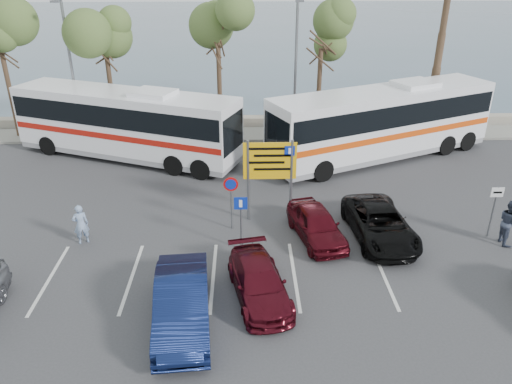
{
  "coord_description": "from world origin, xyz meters",
  "views": [
    {
      "loc": [
        -0.03,
        -15.73,
        10.48
      ],
      "look_at": [
        0.43,
        3.0,
        1.39
      ],
      "focal_mm": 35.0,
      "sensor_mm": 36.0,
      "label": 1
    }
  ],
  "objects_px": {
    "street_lamp_right": "(296,63)",
    "direction_sign": "(270,167)",
    "car_maroon": "(259,282)",
    "pedestrian_near": "(81,224)",
    "coach_bus_left": "(126,126)",
    "suv_black": "(380,224)",
    "car_blue": "(182,303)",
    "car_red": "(316,224)",
    "coach_bus_right": "(382,125)",
    "street_lamp_left": "(70,64)",
    "pedestrian_far": "(509,222)"
  },
  "relations": [
    {
      "from": "street_lamp_left",
      "to": "pedestrian_far",
      "type": "relative_size",
      "value": 4.29
    },
    {
      "from": "pedestrian_far",
      "to": "suv_black",
      "type": "bearing_deg",
      "value": 85.71
    },
    {
      "from": "street_lamp_right",
      "to": "car_blue",
      "type": "height_order",
      "value": "street_lamp_right"
    },
    {
      "from": "coach_bus_left",
      "to": "suv_black",
      "type": "xyz_separation_m",
      "value": [
        11.85,
        -9.0,
        -1.19
      ]
    },
    {
      "from": "pedestrian_near",
      "to": "car_maroon",
      "type": "bearing_deg",
      "value": 127.63
    },
    {
      "from": "suv_black",
      "to": "coach_bus_right",
      "type": "bearing_deg",
      "value": 71.38
    },
    {
      "from": "street_lamp_right",
      "to": "direction_sign",
      "type": "xyz_separation_m",
      "value": [
        -2.0,
        -10.32,
        -2.17
      ]
    },
    {
      "from": "street_lamp_right",
      "to": "car_red",
      "type": "distance_m",
      "value": 12.65
    },
    {
      "from": "street_lamp_right",
      "to": "pedestrian_far",
      "type": "xyz_separation_m",
      "value": [
        7.27,
        -12.52,
        -3.67
      ]
    },
    {
      "from": "car_red",
      "to": "pedestrian_near",
      "type": "height_order",
      "value": "pedestrian_near"
    },
    {
      "from": "direction_sign",
      "to": "suv_black",
      "type": "height_order",
      "value": "direction_sign"
    },
    {
      "from": "street_lamp_left",
      "to": "direction_sign",
      "type": "distance_m",
      "value": 15.24
    },
    {
      "from": "pedestrian_far",
      "to": "street_lamp_left",
      "type": "bearing_deg",
      "value": 59.82
    },
    {
      "from": "direction_sign",
      "to": "car_blue",
      "type": "relative_size",
      "value": 0.78
    },
    {
      "from": "car_red",
      "to": "suv_black",
      "type": "xyz_separation_m",
      "value": [
        2.55,
        0.0,
        -0.01
      ]
    },
    {
      "from": "car_maroon",
      "to": "car_red",
      "type": "bearing_deg",
      "value": 45.35
    },
    {
      "from": "coach_bus_left",
      "to": "pedestrian_far",
      "type": "height_order",
      "value": "coach_bus_left"
    },
    {
      "from": "direction_sign",
      "to": "pedestrian_near",
      "type": "relative_size",
      "value": 2.17
    },
    {
      "from": "direction_sign",
      "to": "pedestrian_near",
      "type": "height_order",
      "value": "direction_sign"
    },
    {
      "from": "street_lamp_left",
      "to": "car_blue",
      "type": "height_order",
      "value": "street_lamp_left"
    },
    {
      "from": "coach_bus_right",
      "to": "suv_black",
      "type": "xyz_separation_m",
      "value": [
        -2.15,
        -8.65,
        -1.25
      ]
    },
    {
      "from": "car_blue",
      "to": "pedestrian_near",
      "type": "height_order",
      "value": "pedestrian_near"
    },
    {
      "from": "coach_bus_left",
      "to": "pedestrian_near",
      "type": "distance_m",
      "value": 9.14
    },
    {
      "from": "direction_sign",
      "to": "coach_bus_right",
      "type": "distance_m",
      "value": 9.53
    },
    {
      "from": "coach_bus_left",
      "to": "pedestrian_near",
      "type": "height_order",
      "value": "coach_bus_left"
    },
    {
      "from": "street_lamp_right",
      "to": "coach_bus_right",
      "type": "distance_m",
      "value": 6.24
    },
    {
      "from": "pedestrian_near",
      "to": "pedestrian_far",
      "type": "height_order",
      "value": "pedestrian_far"
    },
    {
      "from": "pedestrian_far",
      "to": "coach_bus_right",
      "type": "bearing_deg",
      "value": 18.39
    },
    {
      "from": "street_lamp_left",
      "to": "car_blue",
      "type": "xyz_separation_m",
      "value": [
        8.0,
        -16.96,
        -3.83
      ]
    },
    {
      "from": "street_lamp_right",
      "to": "pedestrian_near",
      "type": "distance_m",
      "value": 15.82
    },
    {
      "from": "direction_sign",
      "to": "pedestrian_far",
      "type": "relative_size",
      "value": 1.93
    },
    {
      "from": "car_red",
      "to": "pedestrian_far",
      "type": "relative_size",
      "value": 2.06
    },
    {
      "from": "suv_black",
      "to": "car_red",
      "type": "bearing_deg",
      "value": 175.33
    },
    {
      "from": "car_maroon",
      "to": "pedestrian_near",
      "type": "bearing_deg",
      "value": 140.58
    },
    {
      "from": "street_lamp_right",
      "to": "car_red",
      "type": "xyz_separation_m",
      "value": [
        -0.2,
        -12.02,
        -3.94
      ]
    },
    {
      "from": "street_lamp_right",
      "to": "coach_bus_left",
      "type": "height_order",
      "value": "street_lamp_right"
    },
    {
      "from": "pedestrian_near",
      "to": "pedestrian_far",
      "type": "relative_size",
      "value": 0.89
    },
    {
      "from": "direction_sign",
      "to": "coach_bus_left",
      "type": "xyz_separation_m",
      "value": [
        -7.5,
        7.3,
        -0.59
      ]
    },
    {
      "from": "street_lamp_left",
      "to": "direction_sign",
      "type": "height_order",
      "value": "street_lamp_left"
    },
    {
      "from": "street_lamp_left",
      "to": "coach_bus_left",
      "type": "relative_size",
      "value": 0.62
    },
    {
      "from": "coach_bus_right",
      "to": "car_blue",
      "type": "distance_m",
      "value": 16.62
    },
    {
      "from": "coach_bus_left",
      "to": "car_blue",
      "type": "bearing_deg",
      "value": -72.11
    },
    {
      "from": "direction_sign",
      "to": "street_lamp_left",
      "type": "bearing_deg",
      "value": 136.83
    },
    {
      "from": "coach_bus_left",
      "to": "coach_bus_right",
      "type": "distance_m",
      "value": 14.0
    },
    {
      "from": "street_lamp_left",
      "to": "car_maroon",
      "type": "bearing_deg",
      "value": -56.51
    },
    {
      "from": "pedestrian_near",
      "to": "street_lamp_right",
      "type": "bearing_deg",
      "value": -152.69
    },
    {
      "from": "coach_bus_right",
      "to": "pedestrian_near",
      "type": "distance_m",
      "value": 16.51
    },
    {
      "from": "street_lamp_left",
      "to": "suv_black",
      "type": "distance_m",
      "value": 19.89
    },
    {
      "from": "direction_sign",
      "to": "coach_bus_right",
      "type": "relative_size",
      "value": 0.27
    },
    {
      "from": "pedestrian_far",
      "to": "coach_bus_left",
      "type": "bearing_deg",
      "value": 61.99
    }
  ]
}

